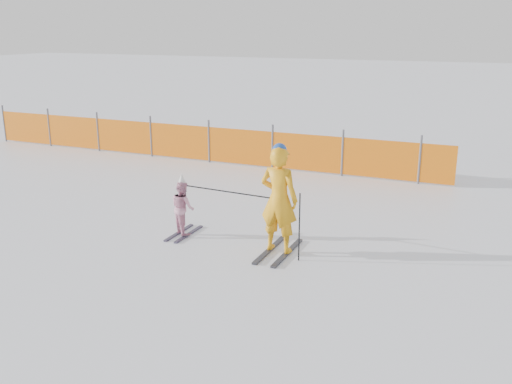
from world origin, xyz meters
TOP-DOWN VIEW (x-y plane):
  - ground at (0.00, 0.00)m, footprint 120.00×120.00m
  - adult at (0.52, 0.29)m, footprint 0.72×1.38m
  - child at (-1.49, 0.42)m, footprint 0.63×1.00m
  - ski_poles at (0.11, 0.25)m, footprint 2.35×0.35m
  - safety_fence at (-4.47, 5.99)m, footprint 14.92×0.06m

SIDE VIEW (x-z plane):
  - ground at x=0.00m, z-range 0.00..0.00m
  - child at x=-1.49m, z-range -0.05..1.16m
  - safety_fence at x=-4.47m, z-range -0.07..1.18m
  - ski_poles at x=0.11m, z-range 0.23..1.43m
  - adult at x=0.52m, z-range 0.00..1.97m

